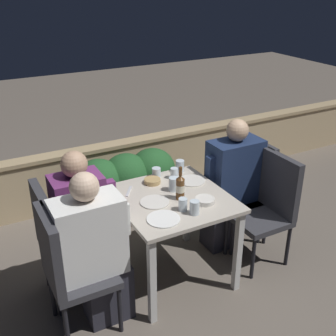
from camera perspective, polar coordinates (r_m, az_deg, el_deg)
name	(u,v)px	position (r m, az deg, el deg)	size (l,w,h in m)	color
ground_plane	(172,274)	(3.64, 0.50, -14.22)	(16.00, 16.00, 0.00)	#665B51
parapet_wall	(105,171)	(4.66, -8.49, -0.46)	(9.00, 0.18, 0.63)	tan
dining_table	(172,209)	(3.28, 0.54, -5.59)	(0.84, 0.87, 0.74)	#BCB2A3
planter_hedge	(127,184)	(4.21, -5.60, -2.14)	(1.04, 0.47, 0.70)	brown
chair_left_near	(65,265)	(2.92, -13.72, -12.63)	(0.44, 0.43, 0.95)	#333338
person_white_polo	(95,252)	(2.94, -9.82, -11.09)	(0.52, 0.26, 1.19)	#282833
chair_left_far	(58,236)	(3.21, -14.72, -8.92)	(0.44, 0.43, 0.95)	#333338
person_purple_stripe	(85,224)	(3.23, -11.22, -7.40)	(0.47, 0.26, 1.19)	#282833
chair_right_near	(270,201)	(3.65, 13.66, -4.42)	(0.44, 0.43, 0.95)	#333338
chair_right_far	(249,184)	(3.90, 10.89, -2.14)	(0.44, 0.43, 0.95)	#333338
person_navy_jumper	(230,185)	(3.76, 8.45, -2.30)	(0.52, 0.26, 1.20)	#282833
beer_bottle	(180,187)	(3.16, 1.67, -2.58)	(0.07, 0.07, 0.27)	brown
plate_0	(192,181)	(3.47, 3.27, -1.73)	(0.22, 0.22, 0.01)	silver
plate_1	(163,219)	(2.95, -0.63, -6.92)	(0.24, 0.24, 0.01)	white
plate_2	(155,202)	(3.15, -1.83, -4.64)	(0.22, 0.22, 0.01)	silver
bowl_0	(205,200)	(3.16, 5.00, -4.34)	(0.15, 0.15, 0.04)	silver
bowl_1	(152,181)	(3.43, -2.15, -1.72)	(0.14, 0.14, 0.04)	tan
glass_cup_0	(180,166)	(3.62, 1.62, 0.28)	(0.07, 0.07, 0.10)	silver
glass_cup_1	(156,172)	(3.53, -1.59, -0.60)	(0.07, 0.07, 0.08)	silver
glass_cup_2	(183,204)	(3.04, 2.02, -4.95)	(0.06, 0.06, 0.10)	silver
glass_cup_3	(195,207)	(3.00, 3.61, -5.36)	(0.07, 0.07, 0.10)	silver
glass_cup_4	(174,173)	(3.50, 0.84, -0.72)	(0.06, 0.06, 0.09)	silver
glass_cup_5	(174,184)	(3.30, 0.76, -2.20)	(0.08, 0.08, 0.11)	silver
fork_0	(129,191)	(3.32, -5.33, -3.15)	(0.11, 0.15, 0.01)	silver
potted_plant	(230,170)	(4.34, 8.42, -0.29)	(0.37, 0.37, 0.77)	#B2A899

